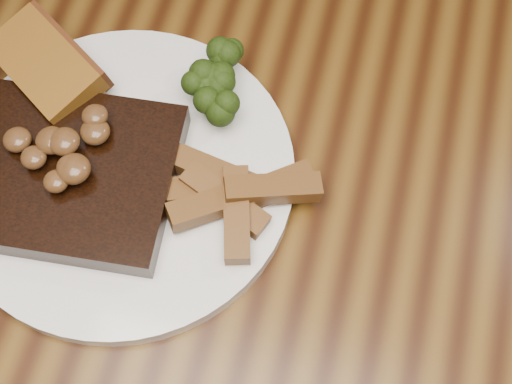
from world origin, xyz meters
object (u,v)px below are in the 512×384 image
dining_table (263,239)px  steak (58,173)px  plate (124,175)px  garlic_bread (51,79)px  potato_wedges (211,193)px

dining_table → steak: steak is taller
plate → garlic_bread: garlic_bread is taller
garlic_bread → potato_wedges: bearing=10.4°
plate → steak: bearing=-156.7°
steak → garlic_bread: (-0.04, 0.09, -0.00)m
dining_table → steak: 0.21m
steak → potato_wedges: 0.13m
garlic_bread → steak: bearing=-31.0°
dining_table → steak: (-0.17, -0.03, 0.12)m
dining_table → garlic_bread: garlic_bread is taller
plate → garlic_bread: 0.11m
dining_table → plate: (-0.12, -0.01, 0.10)m
plate → garlic_bread: bearing=142.4°
steak → potato_wedges: (0.13, 0.01, -0.00)m
steak → garlic_bread: 0.10m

